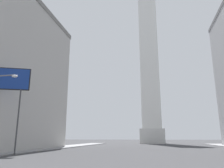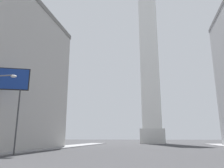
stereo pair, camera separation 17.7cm
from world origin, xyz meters
name	(u,v)px [view 1 (the left image)]	position (x,y,z in m)	size (l,w,h in m)	color
sidewalk_left	(19,151)	(-17.63, 26.13, 0.07)	(5.00, 87.10, 0.15)	gray
obelisk	(149,45)	(0.00, 72.58, 34.59)	(7.86, 7.86, 71.56)	silver
billboard_sign	(4,82)	(-16.68, 20.27, 8.54)	(5.59, 2.40, 10.35)	#3F3F42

